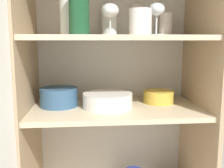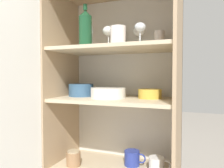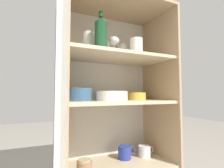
% 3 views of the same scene
% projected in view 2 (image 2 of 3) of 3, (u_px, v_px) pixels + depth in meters
% --- Properties ---
extents(cupboard_back_panel, '(0.76, 0.02, 1.32)m').
position_uv_depth(cupboard_back_panel, '(125.00, 96.00, 1.52)').
color(cupboard_back_panel, silver).
rests_on(cupboard_back_panel, ground_plane).
extents(cupboard_side_left, '(0.02, 0.43, 1.32)m').
position_uv_depth(cupboard_side_left, '(63.00, 97.00, 1.46)').
color(cupboard_side_left, tan).
rests_on(cupboard_side_left, ground_plane).
extents(cupboard_side_right, '(0.02, 0.43, 1.32)m').
position_uv_depth(cupboard_side_right, '(178.00, 102.00, 1.19)').
color(cupboard_side_right, tan).
rests_on(cupboard_side_right, ground_plane).
extents(shelf_board_lower, '(0.72, 0.40, 0.02)m').
position_uv_depth(shelf_board_lower, '(115.00, 168.00, 1.34)').
color(shelf_board_lower, beige).
extents(shelf_board_middle, '(0.72, 0.40, 0.02)m').
position_uv_depth(shelf_board_middle, '(115.00, 100.00, 1.33)').
color(shelf_board_middle, beige).
extents(shelf_board_upper, '(0.72, 0.40, 0.02)m').
position_uv_depth(shelf_board_upper, '(115.00, 49.00, 1.32)').
color(shelf_board_upper, beige).
extents(cupboard_door, '(0.10, 0.37, 1.32)m').
position_uv_depth(cupboard_door, '(9.00, 104.00, 1.11)').
color(cupboard_door, silver).
rests_on(cupboard_door, ground_plane).
extents(tumbler_glass_0, '(0.06, 0.06, 0.11)m').
position_uv_depth(tumbler_glass_0, '(159.00, 40.00, 1.34)').
color(tumbler_glass_0, silver).
rests_on(tumbler_glass_0, shelf_board_upper).
extents(tumbler_glass_1, '(0.08, 0.08, 0.09)m').
position_uv_depth(tumbler_glass_1, '(118.00, 35.00, 1.16)').
color(tumbler_glass_1, silver).
rests_on(tumbler_glass_1, shelf_board_upper).
extents(tumbler_glass_2, '(0.07, 0.07, 0.14)m').
position_uv_depth(tumbler_glass_2, '(119.00, 40.00, 1.45)').
color(tumbler_glass_2, white).
rests_on(tumbler_glass_2, shelf_board_upper).
extents(tumbler_glass_3, '(0.07, 0.07, 0.15)m').
position_uv_depth(tumbler_glass_3, '(87.00, 38.00, 1.40)').
color(tumbler_glass_3, white).
rests_on(tumbler_glass_3, shelf_board_upper).
extents(wine_glass_0, '(0.07, 0.07, 0.13)m').
position_uv_depth(wine_glass_0, '(108.00, 32.00, 1.30)').
color(wine_glass_0, white).
rests_on(wine_glass_0, shelf_board_upper).
extents(wine_glass_1, '(0.08, 0.08, 0.15)m').
position_uv_depth(wine_glass_1, '(139.00, 32.00, 1.40)').
color(wine_glass_1, white).
rests_on(wine_glass_1, shelf_board_upper).
extents(wine_glass_2, '(0.07, 0.07, 0.13)m').
position_uv_depth(wine_glass_2, '(140.00, 29.00, 1.23)').
color(wine_glass_2, white).
rests_on(wine_glass_2, shelf_board_upper).
extents(wine_bottle, '(0.08, 0.08, 0.25)m').
position_uv_depth(wine_bottle, '(85.00, 28.00, 1.28)').
color(wine_bottle, '#194728').
rests_on(wine_bottle, shelf_board_upper).
extents(plate_stack_white, '(0.21, 0.21, 0.06)m').
position_uv_depth(plate_stack_white, '(108.00, 93.00, 1.33)').
color(plate_stack_white, white).
rests_on(plate_stack_white, shelf_board_middle).
extents(mixing_bowl_large, '(0.16, 0.16, 0.08)m').
position_uv_depth(mixing_bowl_large, '(81.00, 90.00, 1.45)').
color(mixing_bowl_large, '#33567A').
rests_on(mixing_bowl_large, shelf_board_middle).
extents(serving_bowl_small, '(0.14, 0.14, 0.06)m').
position_uv_depth(serving_bowl_small, '(150.00, 93.00, 1.31)').
color(serving_bowl_small, gold).
rests_on(serving_bowl_small, shelf_board_middle).
extents(coffee_mug_primary, '(0.13, 0.09, 0.09)m').
position_uv_depth(coffee_mug_primary, '(132.00, 158.00, 1.36)').
color(coffee_mug_primary, '#283893').
rests_on(coffee_mug_primary, shelf_board_lower).
extents(coffee_mug_extra_1, '(0.13, 0.09, 0.08)m').
position_uv_depth(coffee_mug_extra_1, '(157.00, 164.00, 1.28)').
color(coffee_mug_extra_1, white).
rests_on(coffee_mug_extra_1, shelf_board_lower).
extents(storage_jar, '(0.09, 0.09, 0.09)m').
position_uv_depth(storage_jar, '(73.00, 158.00, 1.36)').
color(storage_jar, '#99704C').
rests_on(storage_jar, shelf_board_lower).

